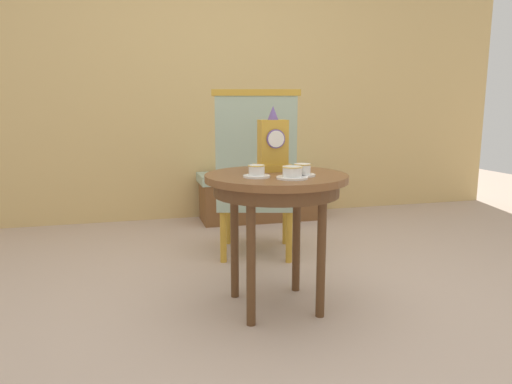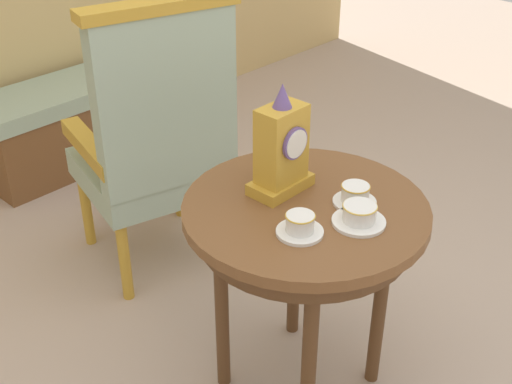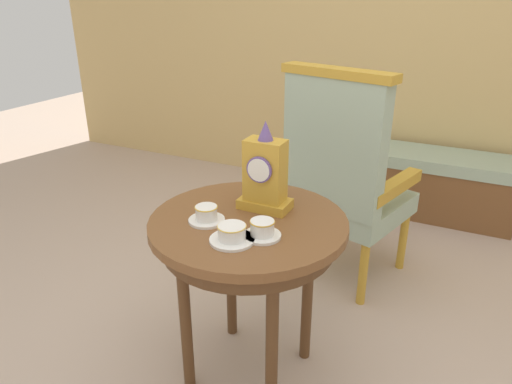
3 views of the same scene
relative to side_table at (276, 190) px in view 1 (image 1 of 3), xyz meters
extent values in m
plane|color=#BCA38E|center=(0.05, -0.06, -0.62)|extent=(10.00, 10.00, 0.00)
cube|color=tan|center=(0.05, 2.19, 0.78)|extent=(6.00, 0.10, 2.80)
cylinder|color=brown|center=(0.00, 0.00, 0.06)|extent=(0.72, 0.72, 0.03)
cylinder|color=#56351C|center=(0.00, 0.00, 0.01)|extent=(0.63, 0.63, 0.07)
cylinder|color=#56351C|center=(0.18, 0.18, -0.29)|extent=(0.04, 0.04, 0.66)
cylinder|color=#56351C|center=(-0.18, 0.18, -0.29)|extent=(0.04, 0.04, 0.66)
cylinder|color=#56351C|center=(-0.18, -0.18, -0.29)|extent=(0.04, 0.04, 0.66)
cylinder|color=#56351C|center=(0.18, -0.18, -0.29)|extent=(0.04, 0.04, 0.66)
cylinder|color=white|center=(-0.12, -0.08, 0.09)|extent=(0.13, 0.13, 0.01)
cylinder|color=white|center=(-0.12, -0.08, 0.12)|extent=(0.08, 0.08, 0.05)
torus|color=gold|center=(-0.12, -0.08, 0.14)|extent=(0.08, 0.08, 0.00)
cylinder|color=white|center=(0.03, -0.17, 0.09)|extent=(0.15, 0.15, 0.01)
cylinder|color=white|center=(0.03, -0.17, 0.12)|extent=(0.09, 0.09, 0.05)
torus|color=gold|center=(0.03, -0.17, 0.14)|extent=(0.10, 0.10, 0.00)
cylinder|color=white|center=(0.10, -0.10, 0.09)|extent=(0.13, 0.13, 0.01)
cylinder|color=white|center=(0.10, -0.10, 0.12)|extent=(0.08, 0.08, 0.05)
torus|color=gold|center=(0.10, -0.10, 0.14)|extent=(0.08, 0.08, 0.00)
cube|color=gold|center=(0.01, 0.11, 0.10)|extent=(0.19, 0.11, 0.04)
cube|color=gold|center=(0.01, 0.11, 0.23)|extent=(0.14, 0.09, 0.23)
cylinder|color=#664C8C|center=(0.01, 0.06, 0.25)|extent=(0.10, 0.01, 0.10)
cylinder|color=white|center=(0.01, 0.05, 0.25)|extent=(0.08, 0.00, 0.08)
cone|color=#664C8C|center=(0.01, 0.11, 0.38)|extent=(0.06, 0.06, 0.07)
cube|color=#9EB299|center=(0.15, 0.92, -0.21)|extent=(0.64, 0.64, 0.11)
cube|color=#9EB299|center=(0.09, 0.71, 0.16)|extent=(0.53, 0.23, 0.64)
cube|color=gold|center=(0.09, 0.71, 0.50)|extent=(0.57, 0.25, 0.04)
cube|color=gold|center=(0.37, 0.86, -0.05)|extent=(0.19, 0.47, 0.06)
cube|color=gold|center=(-0.08, 0.98, -0.05)|extent=(0.19, 0.47, 0.06)
cylinder|color=gold|center=(0.42, 1.08, -0.44)|extent=(0.04, 0.04, 0.35)
cylinder|color=gold|center=(-0.01, 1.19, -0.44)|extent=(0.04, 0.04, 0.35)
cylinder|color=gold|center=(0.30, 0.65, -0.44)|extent=(0.04, 0.04, 0.35)
cylinder|color=gold|center=(-0.12, 0.77, -0.44)|extent=(0.04, 0.04, 0.35)
cube|color=#9EB299|center=(0.45, 1.89, -0.22)|extent=(1.14, 0.40, 0.08)
cube|color=brown|center=(0.45, 1.89, -0.44)|extent=(1.09, 0.38, 0.36)
camera|label=1|loc=(-0.70, -2.21, 0.41)|focal=32.82mm
camera|label=2|loc=(-1.29, -1.02, 1.10)|focal=47.10mm
camera|label=3|loc=(0.68, -1.34, 0.84)|focal=32.96mm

